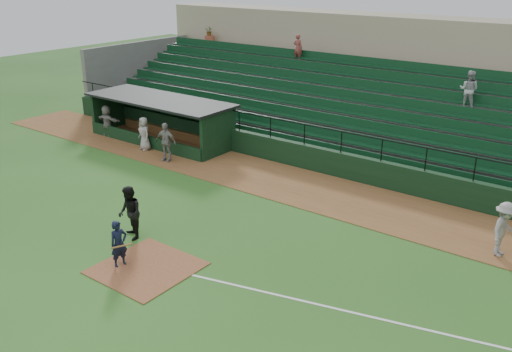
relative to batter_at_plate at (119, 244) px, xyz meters
The scene contains 12 objects.
ground 1.81m from the batter_at_plate, 60.08° to the left, with size 90.00×90.00×0.00m, color #2B5E1E.
warning_track 9.47m from the batter_at_plate, 85.11° to the left, with size 40.00×4.00×0.03m, color brown.
home_plate_dirt 1.20m from the batter_at_plate, 26.32° to the left, with size 3.00×3.00×0.03m, color brown.
foul_line 9.22m from the batter_at_plate, 16.44° to the left, with size 18.00×0.09×0.01m, color white.
stadium_structure 17.94m from the batter_at_plate, 87.42° to the left, with size 38.00×13.08×6.40m.
dugout 14.15m from the batter_at_plate, 129.23° to the left, with size 8.90×3.20×2.42m.
batter_at_plate is the anchor object (origin of this frame).
umpire 1.99m from the batter_at_plate, 128.41° to the left, with size 0.97×0.76×2.00m, color black.
runner 12.85m from the batter_at_plate, 39.94° to the left, with size 1.25×0.72×1.94m, color gray.
dugout_player_a 10.37m from the batter_at_plate, 127.13° to the left, with size 1.15×0.48×1.97m, color gray.
dugout_player_b 12.21m from the batter_at_plate, 133.73° to the left, with size 0.87×0.57×1.78m, color #A9A49E.
dugout_player_c 15.13m from the batter_at_plate, 142.37° to the left, with size 1.67×0.53×1.80m, color gray.
Camera 1 is at (12.42, -11.54, 9.40)m, focal length 38.84 mm.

